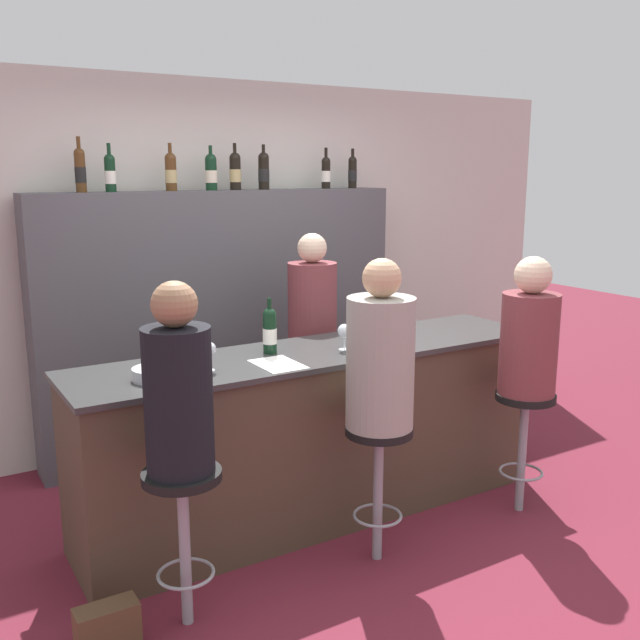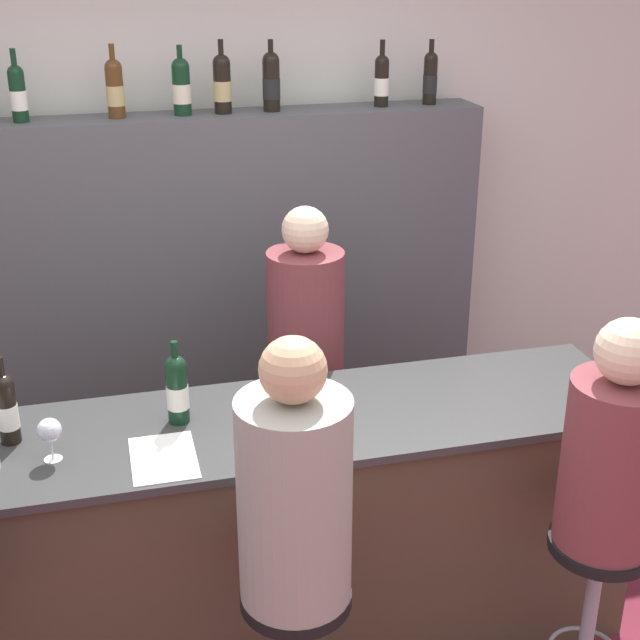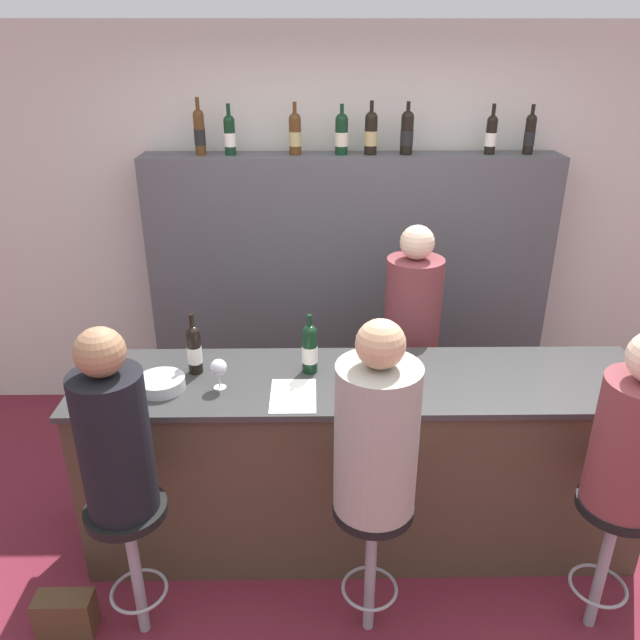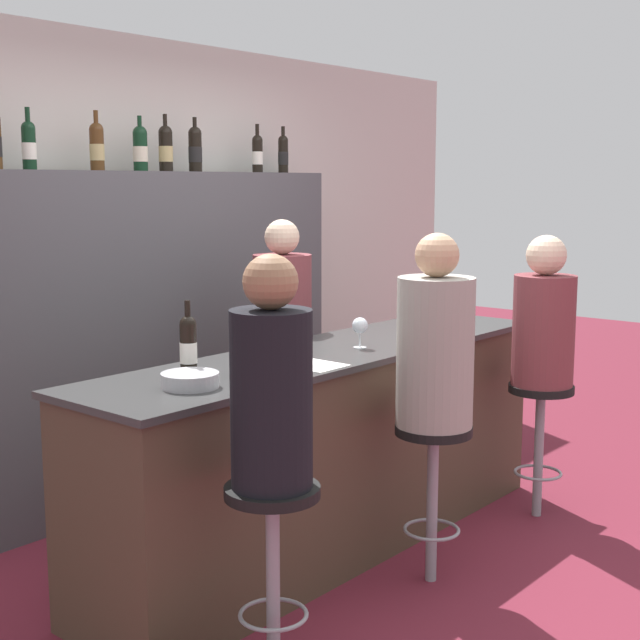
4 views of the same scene
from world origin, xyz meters
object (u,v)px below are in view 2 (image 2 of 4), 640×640
(wine_bottle_backbar_6, at_px, (382,80))
(bartender, at_px, (306,397))
(wine_glass_0, at_px, (49,431))
(wine_glass_1, at_px, (296,402))
(wine_bottle_backbar_1, at_px, (18,93))
(wine_bottle_backbar_3, at_px, (181,86))
(wine_bottle_backbar_7, at_px, (430,77))
(bar_stool_middle, at_px, (296,635))
(wine_bottle_backbar_2, at_px, (115,88))
(wine_bottle_backbar_5, at_px, (271,81))
(wine_bottle_counter_1, at_px, (177,388))
(bar_stool_right, at_px, (595,580))
(wine_bottle_counter_0, at_px, (6,408))
(guest_seated_middle, at_px, (294,490))
(wine_bottle_backbar_4, at_px, (222,83))
(guest_seated_right, at_px, (614,450))

(wine_bottle_backbar_6, bearing_deg, bartender, -127.50)
(wine_glass_0, relative_size, wine_glass_1, 1.01)
(wine_bottle_backbar_1, bearing_deg, wine_bottle_backbar_3, -0.00)
(wine_bottle_backbar_7, bearing_deg, bar_stool_middle, -120.06)
(wine_bottle_backbar_2, distance_m, wine_bottle_backbar_5, 0.69)
(wine_bottle_counter_1, bearing_deg, wine_bottle_backbar_7, 42.11)
(wine_bottle_backbar_3, distance_m, wine_bottle_backbar_7, 1.16)
(bar_stool_right, bearing_deg, wine_bottle_counter_0, 160.45)
(wine_bottle_counter_0, distance_m, guest_seated_middle, 1.06)
(wine_bottle_backbar_2, bearing_deg, wine_bottle_backbar_4, 0.00)
(wine_bottle_counter_0, relative_size, wine_bottle_backbar_6, 1.05)
(guest_seated_middle, bearing_deg, bar_stool_middle, 0.00)
(wine_bottle_backbar_5, height_order, wine_glass_0, wine_bottle_backbar_5)
(wine_bottle_counter_0, bearing_deg, wine_bottle_backbar_3, 58.14)
(wine_glass_0, relative_size, bartender, 0.10)
(wine_glass_0, xyz_separation_m, bartender, (1.01, 0.69, -0.36))
(wine_bottle_backbar_6, distance_m, bar_stool_middle, 2.50)
(wine_bottle_counter_1, height_order, wine_bottle_backbar_3, wine_bottle_backbar_3)
(wine_bottle_backbar_4, xyz_separation_m, wine_glass_1, (0.01, -1.38, -0.87))
(wine_bottle_backbar_5, bearing_deg, bar_stool_middle, -100.08)
(wine_bottle_backbar_4, bearing_deg, wine_bottle_counter_1, -107.18)
(wine_bottle_backbar_4, distance_m, bartender, 1.43)
(wine_bottle_backbar_4, bearing_deg, wine_glass_1, -89.72)
(wine_bottle_backbar_5, xyz_separation_m, bartender, (-0.01, -0.69, -1.24))
(wine_bottle_counter_0, bearing_deg, wine_bottle_backbar_7, 32.57)
(wine_bottle_counter_1, bearing_deg, bartender, 42.25)
(wine_bottle_backbar_7, xyz_separation_m, bartender, (-0.77, -0.69, -1.23))
(wine_bottle_backbar_3, distance_m, wine_glass_1, 1.64)
(bar_stool_middle, height_order, bartender, bartender)
(wine_bottle_backbar_1, distance_m, wine_bottle_backbar_2, 0.40)
(wine_bottle_counter_0, relative_size, wine_bottle_backbar_4, 0.98)
(wine_bottle_counter_0, xyz_separation_m, wine_bottle_counter_1, (0.56, 0.00, -0.00))
(wine_bottle_backbar_3, bearing_deg, bar_stool_middle, -88.02)
(wine_bottle_counter_1, distance_m, wine_bottle_backbar_1, 1.56)
(wine_bottle_backbar_2, xyz_separation_m, guest_seated_middle, (0.35, -1.89, -0.88))
(wine_bottle_backbar_4, relative_size, guest_seated_middle, 0.38)
(wine_bottle_backbar_6, xyz_separation_m, bar_stool_middle, (-0.85, -1.89, -1.40))
(bar_stool_middle, bearing_deg, wine_bottle_backbar_2, 100.50)
(wine_bottle_backbar_4, distance_m, wine_bottle_backbar_6, 0.74)
(wine_bottle_backbar_3, bearing_deg, wine_bottle_backbar_6, -0.00)
(wine_bottle_counter_0, height_order, wine_bottle_counter_1, wine_bottle_counter_0)
(wine_bottle_backbar_6, xyz_separation_m, bar_stool_right, (0.18, -1.89, -1.40))
(wine_bottle_backbar_2, bearing_deg, wine_bottle_counter_0, -111.27)
(wine_bottle_backbar_2, relative_size, wine_bottle_backbar_5, 0.99)
(wine_glass_1, distance_m, guest_seated_middle, 0.52)
(wine_bottle_backbar_7, height_order, bar_stool_right, wine_bottle_backbar_7)
(bartender, bearing_deg, wine_bottle_counter_1, -137.75)
(wine_bottle_backbar_5, xyz_separation_m, wine_glass_0, (-1.02, -1.38, -0.87))
(guest_seated_right, relative_size, bartender, 0.50)
(wine_bottle_counter_0, xyz_separation_m, wine_bottle_backbar_3, (0.76, 1.23, 0.84))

